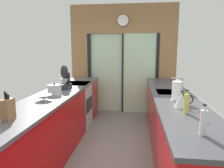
% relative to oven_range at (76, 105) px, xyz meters
% --- Properties ---
extents(ground_plane, '(5.04, 7.60, 0.02)m').
position_rel_oven_range_xyz_m(ground_plane, '(0.91, -0.65, -0.47)').
color(ground_plane, slate).
extents(back_wall_unit, '(2.64, 0.12, 2.70)m').
position_rel_oven_range_xyz_m(back_wall_unit, '(0.91, 1.15, 1.07)').
color(back_wall_unit, olive).
rests_on(back_wall_unit, ground_plane).
extents(left_counter_run, '(0.62, 3.80, 0.92)m').
position_rel_oven_range_xyz_m(left_counter_run, '(-0.00, -1.12, 0.01)').
color(left_counter_run, '#AD0C0F').
rests_on(left_counter_run, ground_plane).
extents(right_counter_run, '(0.62, 3.80, 0.92)m').
position_rel_oven_range_xyz_m(right_counter_run, '(1.82, -0.95, 0.01)').
color(right_counter_run, '#AD0C0F').
rests_on(right_counter_run, ground_plane).
extents(sink_faucet, '(0.19, 0.02, 0.24)m').
position_rel_oven_range_xyz_m(sink_faucet, '(1.96, -0.70, 0.62)').
color(sink_faucet, '#B7BABC').
rests_on(sink_faucet, right_counter_run).
extents(oven_range, '(0.60, 0.60, 0.92)m').
position_rel_oven_range_xyz_m(oven_range, '(0.00, 0.00, 0.00)').
color(oven_range, '#B7BABC').
rests_on(oven_range, ground_plane).
extents(mixing_bowl, '(0.21, 0.21, 0.08)m').
position_rel_oven_range_xyz_m(mixing_bowl, '(0.02, -1.50, 0.51)').
color(mixing_bowl, silver).
rests_on(mixing_bowl, left_counter_run).
extents(knife_block, '(0.08, 0.14, 0.29)m').
position_rel_oven_range_xyz_m(knife_block, '(0.02, -2.30, 0.57)').
color(knife_block, brown).
rests_on(knife_block, left_counter_run).
extents(stand_mixer, '(0.17, 0.27, 0.42)m').
position_rel_oven_range_xyz_m(stand_mixer, '(0.02, -0.66, 0.63)').
color(stand_mixer, black).
rests_on(stand_mixer, left_counter_run).
extents(stock_pot, '(0.21, 0.21, 0.18)m').
position_rel_oven_range_xyz_m(stock_pot, '(0.02, -1.13, 0.54)').
color(stock_pot, '#B7BABC').
rests_on(stock_pot, left_counter_run).
extents(kettle, '(0.25, 0.17, 0.21)m').
position_rel_oven_range_xyz_m(kettle, '(1.80, -1.63, 0.56)').
color(kettle, '#B7BABC').
rests_on(kettle, right_counter_run).
extents(soap_bottle_near, '(0.05, 0.05, 0.26)m').
position_rel_oven_range_xyz_m(soap_bottle_near, '(1.80, -2.46, 0.57)').
color(soap_bottle_near, silver).
rests_on(soap_bottle_near, right_counter_run).
extents(soap_bottle_far, '(0.05, 0.05, 0.26)m').
position_rel_oven_range_xyz_m(soap_bottle_far, '(1.80, -1.88, 0.58)').
color(soap_bottle_far, '#D1CC4C').
rests_on(soap_bottle_far, right_counter_run).
extents(paper_towel_roll, '(0.15, 0.15, 0.30)m').
position_rel_oven_range_xyz_m(paper_towel_roll, '(1.80, -1.32, 0.60)').
color(paper_towel_roll, '#B7BABC').
rests_on(paper_towel_roll, right_counter_run).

